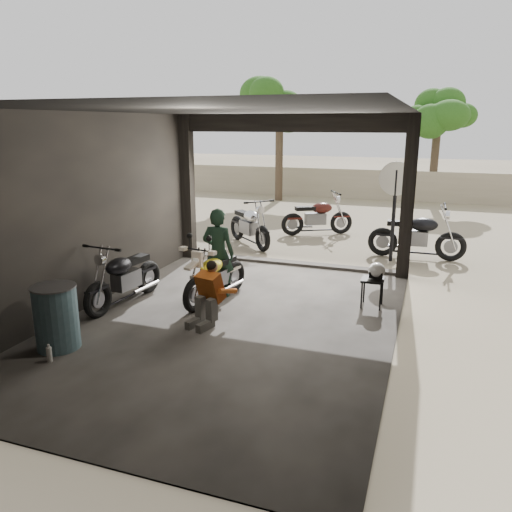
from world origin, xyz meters
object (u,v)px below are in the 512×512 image
Objects in this scene: outside_bike_b at (317,214)px; oil_drum at (57,318)px; mechanic at (206,296)px; outside_bike_c at (417,231)px; main_bike at (216,272)px; sign_post at (395,196)px; left_bike at (124,273)px; stool at (373,283)px; rider at (218,253)px; helmet at (377,270)px; outside_bike_a at (249,222)px.

outside_bike_b is 8.50m from oil_drum.
outside_bike_c is at bearing 75.44° from mechanic.
mechanic is at bearing 41.77° from oil_drum.
sign_post is at bearing 65.45° from main_bike.
left_bike is at bearing 93.98° from oil_drum.
outside_bike_c is at bearing 56.06° from oil_drum.
outside_bike_b is 5.67m from stool.
rider reaches higher than outside_bike_c.
mechanic is 2.90m from helmet.
outside_bike_c is 1.94× the size of mechanic.
rider is 1.40m from mechanic.
outside_bike_a is at bearing 154.32° from sign_post.
helmet is at bearing -173.64° from rider.
outside_bike_c reaches higher than mechanic.
mechanic reaches higher than oil_drum.
rider is 5.44× the size of helmet.
outside_bike_b is 1.95× the size of oil_drum.
mechanic is (0.30, -1.05, -0.05)m from main_bike.
outside_bike_c is 1.17× the size of rider.
oil_drum is at bearing -140.50° from outside_bike_a.
left_bike is at bearing -178.65° from mechanic.
oil_drum is (-1.58, -1.41, -0.03)m from mechanic.
outside_bike_b is at bearing 115.36° from sign_post.
outside_bike_a is (-0.87, 4.06, 0.08)m from main_bike.
outside_bike_a is 6.11× the size of helmet.
rider is 2.74m from helmet.
stool is 0.22m from helmet.
main_bike is at bearing 141.87° from outside_bike_c.
oil_drum is (-1.22, -2.72, -0.35)m from rider.
main_bike is 0.89× the size of outside_bike_a.
outside_bike_b reaches higher than stool.
helmet is at bearing 173.87° from outside_bike_b.
mechanic is 1.08× the size of oil_drum.
outside_bike_a reaches higher than stool.
main_bike is at bearing -145.71° from sign_post.
oil_drum is at bearing -141.68° from stool.
oil_drum is (-1.28, -2.46, -0.08)m from main_bike.
stool is (2.66, 0.34, -0.37)m from rider.
outside_bike_a reaches higher than mechanic.
outside_bike_c is (4.56, 4.79, 0.07)m from left_bike.
stool is 0.57× the size of oil_drum.
left_bike is 6.62m from outside_bike_c.
main_bike is 0.72× the size of sign_post.
outside_bike_b is 3.19m from outside_bike_c.
left_bike is 1.86× the size of oil_drum.
left_bike is 0.95× the size of outside_bike_b.
left_bike is 1.81m from oil_drum.
mechanic is 1.90× the size of stool.
stool is 3.29m from sign_post.
mechanic is at bearing -144.26° from stool.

